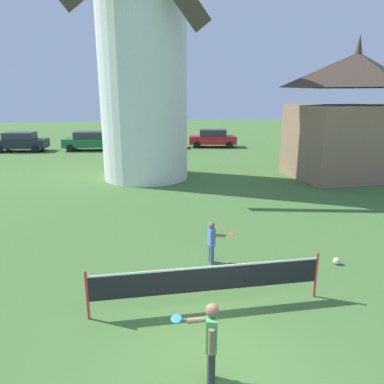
% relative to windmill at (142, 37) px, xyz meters
% --- Properties ---
extents(ground_plane, '(120.00, 120.00, 0.00)m').
position_rel_windmill_xyz_m(ground_plane, '(0.45, -14.73, -7.42)').
color(ground_plane, '#477033').
extents(windmill, '(7.40, 5.37, 14.66)m').
position_rel_windmill_xyz_m(windmill, '(0.00, 0.00, 0.00)').
color(windmill, white).
rests_on(windmill, ground_plane).
extents(tennis_net, '(5.14, 0.06, 1.10)m').
position_rel_windmill_xyz_m(tennis_net, '(0.70, -13.15, -6.74)').
color(tennis_net, red).
rests_on(tennis_net, ground_plane).
extents(player_near, '(0.76, 0.71, 1.44)m').
position_rel_windmill_xyz_m(player_near, '(0.29, -15.23, -6.61)').
color(player_near, '#333338').
rests_on(player_near, ground_plane).
extents(player_far, '(0.74, 0.43, 1.21)m').
position_rel_windmill_xyz_m(player_far, '(1.28, -11.06, -6.74)').
color(player_far, slate).
rests_on(player_far, ground_plane).
extents(stray_ball, '(0.19, 0.19, 0.19)m').
position_rel_windmill_xyz_m(stray_ball, '(4.67, -11.73, -7.33)').
color(stray_ball, silver).
rests_on(stray_ball, ground_plane).
extents(parked_car_black, '(4.34, 2.22, 1.56)m').
position_rel_windmill_xyz_m(parked_car_black, '(-9.74, 11.45, -6.61)').
color(parked_car_black, '#1E232D').
rests_on(parked_car_black, ground_plane).
extents(parked_car_green, '(4.43, 2.16, 1.56)m').
position_rel_windmill_xyz_m(parked_car_green, '(-4.17, 11.12, -6.61)').
color(parked_car_green, '#1E6638').
rests_on(parked_car_green, ground_plane).
extents(parked_car_blue, '(4.62, 2.54, 1.56)m').
position_rel_windmill_xyz_m(parked_car_blue, '(1.37, 11.65, -6.61)').
color(parked_car_blue, '#334C99').
rests_on(parked_car_blue, ground_plane).
extents(parked_car_red, '(4.39, 2.50, 1.56)m').
position_rel_windmill_xyz_m(parked_car_red, '(6.45, 11.24, -6.61)').
color(parked_car_red, red).
rests_on(parked_car_red, ground_plane).
extents(chapel, '(6.56, 4.98, 7.60)m').
position_rel_windmill_xyz_m(chapel, '(11.21, -1.72, -4.14)').
color(chapel, '#937056').
rests_on(chapel, ground_plane).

